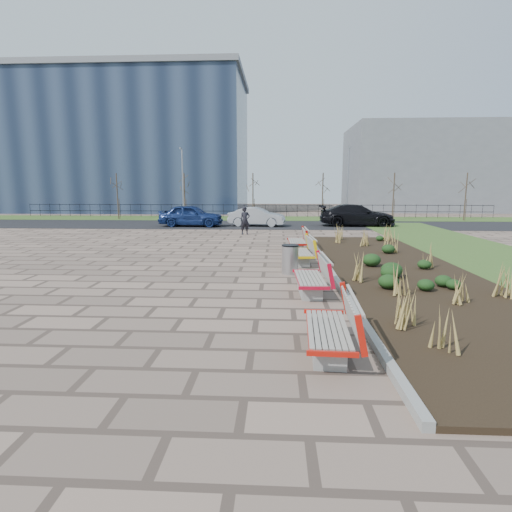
# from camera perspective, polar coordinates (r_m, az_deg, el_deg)

# --- Properties ---
(ground) EXTENTS (120.00, 120.00, 0.00)m
(ground) POSITION_cam_1_polar(r_m,az_deg,el_deg) (9.13, -10.57, -8.75)
(ground) COLOR #836A5A
(ground) RESTS_ON ground
(planting_bed) EXTENTS (4.50, 18.00, 0.10)m
(planting_bed) POSITION_cam_1_polar(r_m,az_deg,el_deg) (14.31, 19.81, -2.15)
(planting_bed) COLOR black
(planting_bed) RESTS_ON ground
(planting_curb) EXTENTS (0.16, 18.00, 0.15)m
(planting_curb) POSITION_cam_1_polar(r_m,az_deg,el_deg) (13.81, 10.52, -2.04)
(planting_curb) COLOR gray
(planting_curb) RESTS_ON ground
(grass_verge_far) EXTENTS (80.00, 5.00, 0.04)m
(grass_verge_far) POSITION_cam_1_polar(r_m,az_deg,el_deg) (36.57, -0.30, 5.40)
(grass_verge_far) COLOR #33511E
(grass_verge_far) RESTS_ON ground
(road) EXTENTS (80.00, 7.00, 0.02)m
(road) POSITION_cam_1_polar(r_m,az_deg,el_deg) (30.61, -0.94, 4.50)
(road) COLOR black
(road) RESTS_ON ground
(bench_a) EXTENTS (1.00, 2.14, 1.00)m
(bench_a) POSITION_cam_1_polar(r_m,az_deg,el_deg) (7.18, 10.20, -9.74)
(bench_a) COLOR red
(bench_a) RESTS_ON ground
(bench_b) EXTENTS (0.97, 2.13, 1.00)m
(bench_b) POSITION_cam_1_polar(r_m,az_deg,el_deg) (10.93, 7.67, -2.83)
(bench_b) COLOR red
(bench_b) RESTS_ON ground
(bench_c) EXTENTS (1.03, 2.15, 1.00)m
(bench_c) POSITION_cam_1_polar(r_m,az_deg,el_deg) (15.15, 6.38, 0.75)
(bench_c) COLOR yellow
(bench_c) RESTS_ON ground
(bench_d) EXTENTS (0.94, 2.12, 1.00)m
(bench_d) POSITION_cam_1_polar(r_m,az_deg,el_deg) (18.25, 5.82, 2.32)
(bench_d) COLOR #A4110A
(bench_d) RESTS_ON ground
(litter_bin) EXTENTS (0.55, 0.55, 0.96)m
(litter_bin) POSITION_cam_1_polar(r_m,az_deg,el_deg) (13.38, 4.89, -0.52)
(litter_bin) COLOR #B2B2B7
(litter_bin) RESTS_ON ground
(pedestrian) EXTENTS (0.72, 0.60, 1.69)m
(pedestrian) POSITION_cam_1_polar(r_m,az_deg,el_deg) (24.34, -1.58, 5.08)
(pedestrian) COLOR black
(pedestrian) RESTS_ON ground
(car_blue) EXTENTS (4.68, 2.00, 1.58)m
(car_blue) POSITION_cam_1_polar(r_m,az_deg,el_deg) (29.62, -9.24, 5.74)
(car_blue) COLOR navy
(car_blue) RESTS_ON road
(car_silver) EXTENTS (4.28, 1.90, 1.37)m
(car_silver) POSITION_cam_1_polar(r_m,az_deg,el_deg) (29.43, 0.11, 5.63)
(car_silver) COLOR #989B9F
(car_silver) RESTS_ON road
(car_black) EXTENTS (5.48, 2.30, 1.58)m
(car_black) POSITION_cam_1_polar(r_m,az_deg,el_deg) (30.42, 14.20, 5.68)
(car_black) COLOR black
(car_black) RESTS_ON road
(tree_a) EXTENTS (1.40, 1.40, 4.00)m
(tree_a) POSITION_cam_1_polar(r_m,az_deg,el_deg) (37.65, -19.18, 8.06)
(tree_a) COLOR #4C3D2D
(tree_a) RESTS_ON grass_verge_far
(tree_b) EXTENTS (1.40, 1.40, 4.00)m
(tree_b) POSITION_cam_1_polar(r_m,az_deg,el_deg) (35.84, -10.17, 8.39)
(tree_b) COLOR #4C3D2D
(tree_b) RESTS_ON grass_verge_far
(tree_c) EXTENTS (1.40, 1.40, 4.00)m
(tree_c) POSITION_cam_1_polar(r_m,az_deg,el_deg) (34.97, -0.44, 8.50)
(tree_c) COLOR #4C3D2D
(tree_c) RESTS_ON grass_verge_far
(tree_d) EXTENTS (1.40, 1.40, 4.00)m
(tree_d) POSITION_cam_1_polar(r_m,az_deg,el_deg) (35.13, 9.48, 8.38)
(tree_d) COLOR #4C3D2D
(tree_d) RESTS_ON grass_verge_far
(tree_e) EXTENTS (1.40, 1.40, 4.00)m
(tree_e) POSITION_cam_1_polar(r_m,az_deg,el_deg) (36.29, 19.03, 8.02)
(tree_e) COLOR #4C3D2D
(tree_e) RESTS_ON grass_verge_far
(tree_f) EXTENTS (1.40, 1.40, 4.00)m
(tree_f) POSITION_cam_1_polar(r_m,az_deg,el_deg) (38.36, 27.75, 7.50)
(tree_f) COLOR #4C3D2D
(tree_f) RESTS_ON grass_verge_far
(lamp_west) EXTENTS (0.24, 0.60, 6.00)m
(lamp_west) POSITION_cam_1_polar(r_m,az_deg,el_deg) (35.34, -10.40, 9.98)
(lamp_west) COLOR gray
(lamp_west) RESTS_ON grass_verge_far
(lamp_east) EXTENTS (0.24, 0.60, 6.00)m
(lamp_east) POSITION_cam_1_polar(r_m,az_deg,el_deg) (34.90, 12.93, 9.90)
(lamp_east) COLOR gray
(lamp_east) RESTS_ON grass_verge_far
(railing_fence) EXTENTS (44.00, 0.10, 1.20)m
(railing_fence) POSITION_cam_1_polar(r_m,az_deg,el_deg) (38.03, -0.17, 6.51)
(railing_fence) COLOR black
(railing_fence) RESTS_ON grass_verge_far
(building_glass) EXTENTS (40.00, 14.00, 15.00)m
(building_glass) POSITION_cam_1_polar(r_m,az_deg,el_deg) (54.26, -24.13, 13.93)
(building_glass) COLOR #192338
(building_glass) RESTS_ON ground
(building_grey) EXTENTS (18.00, 12.00, 10.00)m
(building_grey) POSITION_cam_1_polar(r_m,az_deg,el_deg) (53.53, 23.02, 11.39)
(building_grey) COLOR slate
(building_grey) RESTS_ON ground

